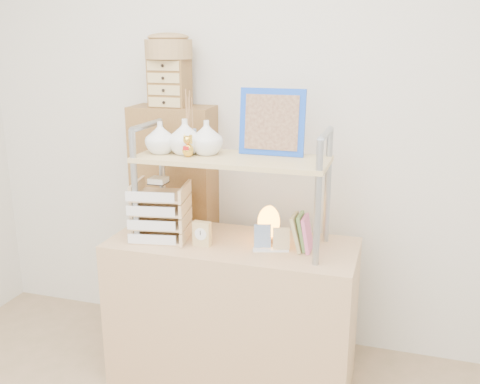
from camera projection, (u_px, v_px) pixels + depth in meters
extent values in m
cube|color=silver|center=(260.00, 116.00, 2.90)|extent=(3.40, 0.02, 2.60)
cube|color=tan|center=(232.00, 312.00, 2.69)|extent=(1.20, 0.50, 0.75)
cube|color=brown|center=(176.00, 224.00, 3.08)|extent=(0.46, 0.26, 1.35)
cylinder|color=#92989F|center=(135.00, 188.00, 2.50)|extent=(0.03, 0.03, 0.55)
cylinder|color=#92989F|center=(162.00, 174.00, 2.78)|extent=(0.03, 0.03, 0.55)
cylinder|color=#92989F|center=(147.00, 125.00, 2.56)|extent=(0.03, 0.30, 0.03)
cylinder|color=#92989F|center=(318.00, 204.00, 2.26)|extent=(0.03, 0.03, 0.55)
cylinder|color=#92989F|center=(328.00, 186.00, 2.54)|extent=(0.03, 0.03, 0.55)
cylinder|color=#92989F|center=(326.00, 134.00, 2.32)|extent=(0.03, 0.30, 0.03)
cube|color=#DABA75|center=(232.00, 159.00, 2.48)|extent=(0.90, 0.34, 0.02)
imported|color=white|center=(160.00, 138.00, 2.54)|extent=(0.15, 0.15, 0.15)
imported|color=white|center=(185.00, 137.00, 2.52)|extent=(0.16, 0.16, 0.17)
imported|color=white|center=(207.00, 138.00, 2.51)|extent=(0.15, 0.15, 0.16)
cylinder|color=#275AAA|center=(190.00, 139.00, 2.65)|extent=(0.07, 0.07, 0.10)
cube|color=blue|center=(272.00, 122.00, 2.48)|extent=(0.31, 0.06, 0.31)
cube|color=#563127|center=(271.00, 122.00, 2.47)|extent=(0.25, 0.03, 0.25)
cube|color=#DF6192|center=(307.00, 233.00, 2.47)|extent=(0.05, 0.12, 0.17)
cube|color=#6B974B|center=(303.00, 231.00, 2.49)|extent=(0.05, 0.12, 0.17)
cube|color=tan|center=(298.00, 232.00, 2.48)|extent=(0.06, 0.13, 0.17)
cube|color=tan|center=(163.00, 236.00, 2.66)|extent=(0.29, 0.28, 0.01)
cube|color=white|center=(152.00, 239.00, 2.54)|extent=(0.23, 0.05, 0.05)
cube|color=tan|center=(162.00, 223.00, 2.64)|extent=(0.29, 0.28, 0.01)
cube|color=white|center=(151.00, 226.00, 2.52)|extent=(0.23, 0.05, 0.05)
cube|color=tan|center=(161.00, 209.00, 2.62)|extent=(0.29, 0.28, 0.01)
cube|color=white|center=(151.00, 211.00, 2.51)|extent=(0.23, 0.05, 0.05)
cube|color=tan|center=(161.00, 195.00, 2.60)|extent=(0.29, 0.28, 0.01)
cube|color=white|center=(150.00, 197.00, 2.49)|extent=(0.23, 0.05, 0.05)
cube|color=beige|center=(158.00, 181.00, 2.56)|extent=(0.08, 0.08, 0.03)
cylinder|color=brown|center=(268.00, 238.00, 2.61)|extent=(0.10, 0.10, 0.02)
ellipsoid|color=orange|center=(269.00, 221.00, 2.59)|extent=(0.12, 0.11, 0.16)
cube|color=#DABA75|center=(202.00, 234.00, 2.53)|extent=(0.09, 0.04, 0.12)
cylinder|color=white|center=(200.00, 234.00, 2.51)|extent=(0.06, 0.01, 0.06)
cube|color=white|center=(271.00, 250.00, 2.49)|extent=(0.17, 0.09, 0.01)
cube|color=navy|center=(263.00, 236.00, 2.49)|extent=(0.08, 0.04, 0.11)
cube|color=tan|center=(281.00, 238.00, 2.47)|extent=(0.08, 0.04, 0.10)
cube|color=brown|center=(170.00, 83.00, 2.85)|extent=(0.20, 0.15, 0.25)
cube|color=#DABA75|center=(164.00, 102.00, 2.80)|extent=(0.18, 0.01, 0.05)
cube|color=#DABA75|center=(164.00, 90.00, 2.78)|extent=(0.18, 0.01, 0.05)
cube|color=#DABA75|center=(163.00, 78.00, 2.77)|extent=(0.18, 0.01, 0.05)
cube|color=#DABA75|center=(163.00, 66.00, 2.75)|extent=(0.18, 0.01, 0.05)
cylinder|color=olive|center=(169.00, 49.00, 2.80)|extent=(0.25, 0.25, 0.10)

